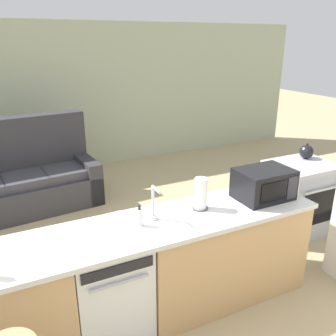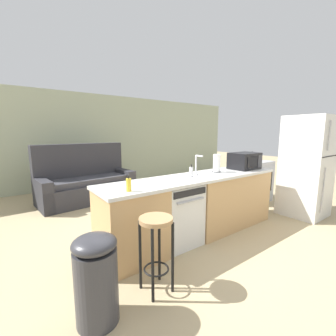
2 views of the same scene
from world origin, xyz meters
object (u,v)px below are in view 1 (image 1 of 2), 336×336
microwave (264,184)px  paper_towel_roll (201,194)px  kettle (307,152)px  soap_bottle (140,217)px  couch (22,181)px  stove_range (299,198)px  dishwasher (108,288)px

microwave → paper_towel_roll: paper_towel_roll is taller
microwave → kettle: bearing=28.4°
microwave → soap_bottle: bearing=179.2°
soap_bottle → couch: couch is taller
paper_towel_roll → kettle: paper_towel_roll is taller
stove_range → soap_bottle: soap_bottle is taller
stove_range → paper_towel_roll: size_ratio=3.19×
dishwasher → stove_range: bearing=11.9°
dishwasher → paper_towel_roll: 1.07m
kettle → microwave: bearing=-151.6°
microwave → couch: 3.45m
microwave → paper_towel_roll: (-0.63, 0.06, -0.00)m
dishwasher → kettle: kettle is taller
soap_bottle → kettle: kettle is taller
dishwasher → kettle: 2.91m
microwave → paper_towel_roll: size_ratio=1.77×
stove_range → kettle: size_ratio=4.39×
kettle → paper_towel_roll: bearing=-162.0°
stove_range → microwave: 1.36m
dishwasher → microwave: microwave is taller
kettle → couch: (-3.16, 2.13, -0.59)m
kettle → couch: 3.85m
dishwasher → stove_range: size_ratio=0.93×
microwave → couch: bearing=124.1°
stove_range → microwave: bearing=-153.3°
soap_bottle → microwave: bearing=-0.8°
soap_bottle → kettle: bearing=15.0°
paper_towel_roll → kettle: 1.99m
paper_towel_roll → dishwasher: bearing=-175.9°
stove_range → soap_bottle: (-2.31, -0.53, 0.52)m
paper_towel_roll → couch: size_ratio=0.14×
dishwasher → paper_towel_roll: (0.87, 0.06, 0.62)m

